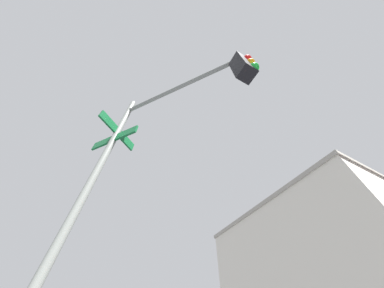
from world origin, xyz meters
name	(u,v)px	position (x,y,z in m)	size (l,w,h in m)	color
traffic_signal_near	(169,117)	(-6.30, -6.56, 3.89)	(2.85, 2.27, 5.49)	slate
building_stucco	(345,280)	(-17.15, 17.11, 5.97)	(18.60, 18.53, 11.92)	beige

